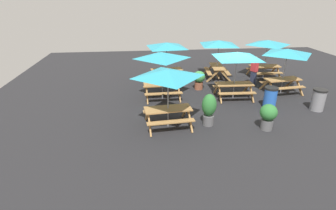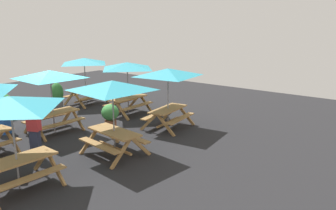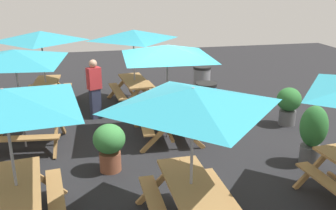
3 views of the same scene
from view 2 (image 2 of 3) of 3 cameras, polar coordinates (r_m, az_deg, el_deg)
ground_plane at (r=12.77m, az=-17.73°, el=-4.51°), size 24.15×24.15×0.00m
picnic_table_0 at (r=14.33m, az=-7.11°, el=6.16°), size 2.05×2.05×2.34m
picnic_table_1 at (r=12.23m, az=-0.00°, el=4.96°), size 2.81×2.81×2.34m
picnic_table_2 at (r=16.61m, az=-14.37°, el=6.88°), size 2.17×2.17×2.34m
picnic_table_3 at (r=9.71m, az=-9.65°, el=2.43°), size 2.81×2.81×2.34m
picnic_table_4 at (r=12.43m, az=-19.81°, el=4.28°), size 2.83×2.83×2.34m
picnic_table_6 at (r=8.30m, az=-25.74°, el=-0.70°), size 2.08×2.08×2.34m
trash_bin_blue at (r=13.35m, az=-26.84°, el=-2.37°), size 0.59×0.59×0.98m
potted_plant_0 at (r=12.39m, az=-10.03°, el=-1.78°), size 0.65×0.65×1.00m
potted_plant_1 at (r=15.49m, az=-26.52°, el=0.11°), size 0.64×0.64×1.02m
potted_plant_2 at (r=15.94m, az=-18.73°, el=1.62°), size 0.56×0.56×1.29m
person_standing at (r=10.39m, az=-22.27°, el=-3.95°), size 0.35×0.42×1.67m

